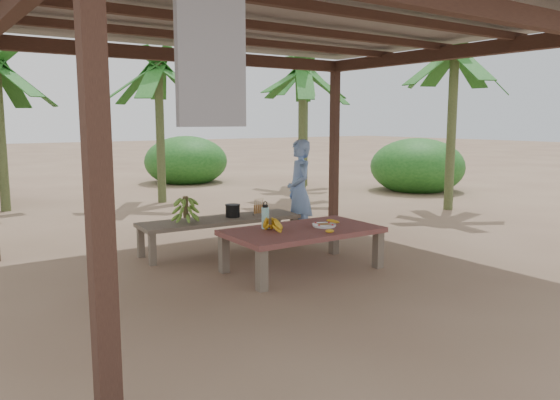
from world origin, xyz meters
TOP-DOWN VIEW (x-y plane):
  - ground at (0.00, 0.00)m, footprint 80.00×80.00m
  - pavilion at (-0.01, -0.01)m, footprint 6.60×5.60m
  - work_table at (0.14, -0.26)m, footprint 1.82×1.04m
  - bench at (-0.19, 1.13)m, footprint 2.23×0.73m
  - ripe_banana_bunch at (-0.26, -0.18)m, footprint 0.31×0.28m
  - plate at (0.43, -0.31)m, footprint 0.29×0.29m
  - loose_banana_front at (0.25, -0.63)m, footprint 0.16×0.07m
  - loose_banana_side at (0.67, -0.19)m, footprint 0.14×0.16m
  - water_flask at (-0.21, -0.00)m, footprint 0.09×0.09m
  - green_banana_stalk at (-0.69, 1.16)m, footprint 0.33×0.33m
  - cooking_pot at (0.00, 1.14)m, footprint 0.20×0.20m
  - skewer_rack at (0.36, 1.05)m, footprint 0.18×0.09m
  - woman at (1.01, 0.96)m, footprint 0.52×0.63m
  - banana_plant_ne at (3.78, 4.56)m, footprint 1.80×1.80m
  - banana_plant_n at (0.91, 5.78)m, footprint 1.80×1.80m
  - banana_plant_e at (5.21, 1.62)m, footprint 1.80×1.80m
  - banana_plant_far at (5.27, 6.42)m, footprint 1.80×1.80m

SIDE VIEW (x-z plane):
  - ground at x=0.00m, z-range 0.00..0.00m
  - bench at x=-0.19m, z-range 0.17..0.62m
  - work_table at x=0.14m, z-range 0.18..0.68m
  - plate at x=0.43m, z-range 0.50..0.54m
  - loose_banana_front at x=0.25m, z-range 0.50..0.54m
  - loose_banana_side at x=0.67m, z-range 0.50..0.54m
  - cooking_pot at x=0.00m, z-range 0.45..0.62m
  - skewer_rack at x=0.36m, z-range 0.45..0.69m
  - ripe_banana_bunch at x=-0.26m, z-range 0.50..0.67m
  - green_banana_stalk at x=-0.69m, z-range 0.45..0.81m
  - water_flask at x=-0.21m, z-range 0.47..0.80m
  - woman at x=1.01m, z-range 0.00..1.49m
  - banana_plant_ne at x=3.78m, z-range 1.08..4.22m
  - banana_plant_n at x=0.91m, z-range 1.08..4.22m
  - pavilion at x=-0.01m, z-range 1.30..4.25m
  - banana_plant_e at x=5.21m, z-range 1.18..4.53m
  - banana_plant_far at x=5.27m, z-range 1.18..4.53m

